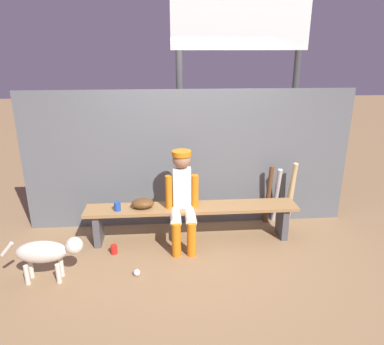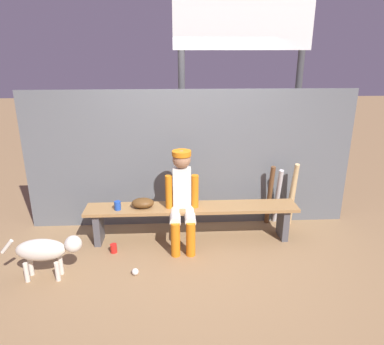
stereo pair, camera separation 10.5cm
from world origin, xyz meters
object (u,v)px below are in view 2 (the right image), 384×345
dugout_bench (192,213)px  bat_aluminum_silver (278,196)px  player_seated (182,196)px  dog (47,250)px  cup_on_ground (114,248)px  bat_wood_dark (270,195)px  baseball_glove (143,203)px  cup_on_bench (118,206)px  bat_wood_tan (293,196)px  scoreboard (247,43)px  bat_wood_natural (292,195)px  baseball (135,272)px

dugout_bench → bat_aluminum_silver: (1.20, 0.37, 0.05)m
player_seated → dog: player_seated is taller
cup_on_ground → dog: dog is taller
bat_wood_dark → bat_aluminum_silver: 0.12m
baseball_glove → cup_on_bench: baseball_glove is taller
bat_aluminum_silver → cup_on_bench: 2.17m
dugout_bench → bat_wood_tan: bearing=13.3°
scoreboard → bat_wood_natural: bearing=-60.6°
baseball_glove → scoreboard: scoreboard is taller
cup_on_bench → dugout_bench: bearing=3.2°
cup_on_ground → dog: bearing=-142.1°
bat_wood_dark → bat_aluminum_silver: bearing=4.7°
dugout_bench → scoreboard: 2.55m
dugout_bench → baseball: (-0.66, -0.75, -0.33)m
bat_wood_dark → scoreboard: bearing=105.2°
bat_wood_natural → baseball: bearing=-152.5°
dugout_bench → baseball: dugout_bench is taller
baseball_glove → cup_on_ground: baseball_glove is taller
baseball_glove → cup_on_bench: size_ratio=2.55×
dugout_bench → dog: size_ratio=3.16×
baseball_glove → bat_wood_dark: bearing=12.1°
bat_wood_tan → dog: (-2.97, -1.08, -0.10)m
scoreboard → dog: size_ratio=4.09×
bat_wood_dark → bat_wood_tan: same height
bat_aluminum_silver → baseball: 2.21m
bat_aluminum_silver → bat_wood_tan: size_ratio=0.96×
bat_wood_dark → baseball: bat_wood_dark is taller
baseball → bat_wood_tan: bearing=27.6°
player_seated → bat_wood_dark: bearing=21.4°
bat_aluminum_silver → baseball: bearing=-149.0°
cup_on_bench → baseball: bearing=-69.6°
bat_wood_tan → baseball: (-2.06, -1.08, -0.40)m
dugout_bench → cup_on_ground: size_ratio=24.24×
dugout_bench → cup_on_bench: cup_on_bench is taller
baseball_glove → cup_on_bench: 0.31m
baseball_glove → dog: bearing=-142.1°
cup_on_ground → baseball: bearing=-57.2°
bat_wood_natural → bat_aluminum_silver: bearing=161.3°
player_seated → bat_aluminum_silver: (1.33, 0.48, -0.23)m
cup_on_bench → scoreboard: (1.77, 1.30, 1.90)m
bat_aluminum_silver → bat_wood_natural: bearing=-18.7°
player_seated → baseball_glove: size_ratio=4.26×
player_seated → cup_on_bench: bearing=175.7°
bat_wood_dark → dog: 2.88m
dugout_bench → bat_wood_natural: bat_wood_natural is taller
bat_wood_dark → bat_wood_natural: bearing=-9.8°
dugout_bench → cup_on_bench: 0.93m
bat_wood_tan → dog: bearing=-160.1°
cup_on_bench → cup_on_ground: bearing=-101.7°
baseball_glove → scoreboard: size_ratio=0.08×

